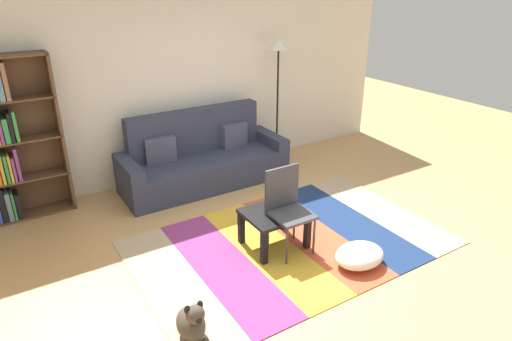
# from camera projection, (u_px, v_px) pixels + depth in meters

# --- Properties ---
(ground_plane) EXTENTS (14.00, 14.00, 0.00)m
(ground_plane) POSITION_uv_depth(u_px,v_px,m) (290.00, 251.00, 4.68)
(ground_plane) COLOR tan
(back_wall) EXTENTS (6.80, 0.10, 2.70)m
(back_wall) POSITION_uv_depth(u_px,v_px,m) (185.00, 79.00, 6.12)
(back_wall) COLOR silver
(back_wall) RESTS_ON ground_plane
(rug) EXTENTS (3.30, 2.06, 0.01)m
(rug) POSITION_uv_depth(u_px,v_px,m) (290.00, 242.00, 4.83)
(rug) COLOR tan
(rug) RESTS_ON ground_plane
(couch) EXTENTS (2.26, 0.80, 1.00)m
(couch) POSITION_uv_depth(u_px,v_px,m) (203.00, 160.00, 6.10)
(couch) COLOR #2D3347
(couch) RESTS_ON ground_plane
(bookshelf) EXTENTS (0.90, 0.28, 1.90)m
(bookshelf) POSITION_uv_depth(u_px,v_px,m) (9.00, 141.00, 4.99)
(bookshelf) COLOR brown
(bookshelf) RESTS_ON ground_plane
(coffee_table) EXTENTS (0.62, 0.53, 0.40)m
(coffee_table) POSITION_uv_depth(u_px,v_px,m) (274.00, 218.00, 4.65)
(coffee_table) COLOR black
(coffee_table) RESTS_ON rug
(pouf) EXTENTS (0.52, 0.41, 0.20)m
(pouf) POSITION_uv_depth(u_px,v_px,m) (359.00, 255.00, 4.42)
(pouf) COLOR white
(pouf) RESTS_ON rug
(dog) EXTENTS (0.22, 0.35, 0.40)m
(dog) POSITION_uv_depth(u_px,v_px,m) (192.00, 323.00, 3.49)
(dog) COLOR #473D33
(dog) RESTS_ON ground_plane
(standing_lamp) EXTENTS (0.32, 0.32, 1.84)m
(standing_lamp) POSITION_uv_depth(u_px,v_px,m) (278.00, 61.00, 6.41)
(standing_lamp) COLOR black
(standing_lamp) RESTS_ON ground_plane
(tv_remote) EXTENTS (0.09, 0.16, 0.02)m
(tv_remote) POSITION_uv_depth(u_px,v_px,m) (275.00, 211.00, 4.62)
(tv_remote) COLOR black
(tv_remote) RESTS_ON coffee_table
(folding_chair) EXTENTS (0.40, 0.40, 0.90)m
(folding_chair) POSITION_uv_depth(u_px,v_px,m) (287.00, 203.00, 4.53)
(folding_chair) COLOR #38383D
(folding_chair) RESTS_ON ground_plane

